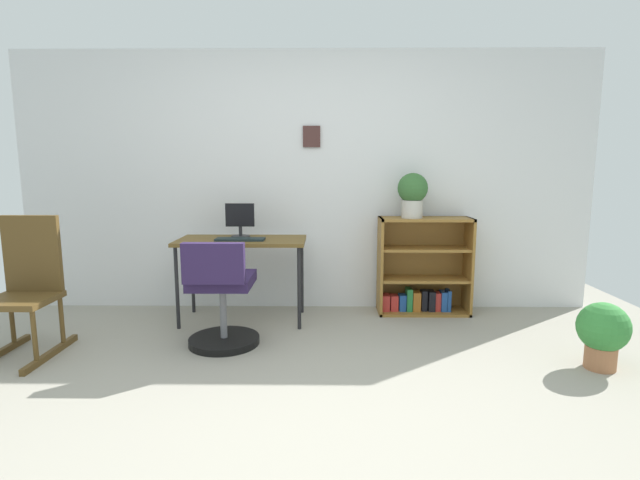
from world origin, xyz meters
TOP-DOWN VIEW (x-y plane):
  - ground_plane at (0.00, 0.00)m, footprint 6.24×6.24m
  - wall_back at (0.00, 2.15)m, footprint 5.20×0.12m
  - desk at (-0.52, 1.69)m, footprint 1.06×0.52m
  - monitor at (-0.55, 1.80)m, footprint 0.24×0.16m
  - keyboard at (-0.52, 1.61)m, footprint 0.40×0.14m
  - office_chair at (-0.57, 1.08)m, footprint 0.52×0.55m
  - rocking_chair at (-1.89, 0.97)m, footprint 0.42×0.64m
  - bookshelf_low at (1.05, 1.96)m, footprint 0.81×0.30m
  - potted_plant_on_shelf at (0.94, 1.90)m, footprint 0.26×0.26m
  - potted_plant_floor at (1.97, 0.73)m, footprint 0.32×0.32m

SIDE VIEW (x-z plane):
  - ground_plane at x=0.00m, z-range 0.00..0.00m
  - potted_plant_floor at x=1.97m, z-range 0.03..0.47m
  - office_chair at x=-0.57m, z-range -0.05..0.75m
  - bookshelf_low at x=1.05m, z-range -0.05..0.81m
  - rocking_chair at x=-1.89m, z-range 0.00..0.96m
  - desk at x=-0.52m, z-range 0.29..1.00m
  - keyboard at x=-0.52m, z-range 0.70..0.72m
  - monitor at x=-0.55m, z-range 0.71..1.00m
  - potted_plant_on_shelf at x=0.94m, z-range 0.88..1.27m
  - wall_back at x=0.00m, z-range 0.00..2.32m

